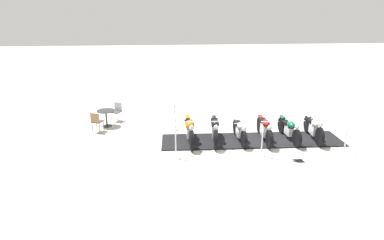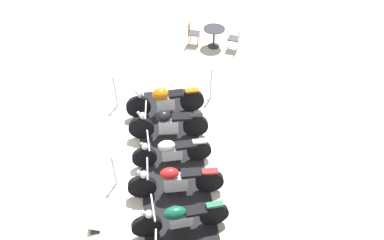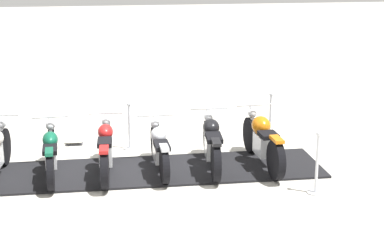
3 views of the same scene
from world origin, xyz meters
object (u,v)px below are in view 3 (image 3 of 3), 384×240
object	(u,v)px
motorcycle_maroon	(106,149)
stanchion_right_front	(270,127)
motorcycle_forest	(51,152)
motorcycle_black	(212,143)
stanchion_left_front	(317,171)
motorcycle_copper	(262,140)
stanchion_right_mid	(130,132)
motorcycle_chrome	(159,148)
info_placard	(74,141)

from	to	relation	value
motorcycle_maroon	stanchion_right_front	bearing A→B (deg)	-66.07
motorcycle_forest	stanchion_right_front	xyz separation A→B (m)	(-1.27, 4.60, -0.12)
motorcycle_black	stanchion_right_front	xyz separation A→B (m)	(-1.38, 1.61, -0.16)
stanchion_left_front	stanchion_right_front	size ratio (longest dim) A/B	0.99
motorcycle_copper	stanchion_right_mid	size ratio (longest dim) A/B	2.26
stanchion_left_front	stanchion_right_front	world-z (taller)	stanchion_right_front
motorcycle_copper	motorcycle_chrome	xyz separation A→B (m)	(-0.06, -2.00, -0.06)
info_placard	stanchion_right_mid	bearing A→B (deg)	-21.36
stanchion_left_front	info_placard	distance (m)	5.42
stanchion_right_mid	stanchion_right_front	distance (m)	3.06
motorcycle_copper	stanchion_right_mid	xyz separation A→B (m)	(-1.51, -2.44, -0.16)
stanchion_right_front	motorcycle_forest	bearing A→B (deg)	-74.61
motorcycle_maroon	motorcycle_forest	size ratio (longest dim) A/B	1.06
stanchion_left_front	motorcycle_chrome	bearing A→B (deg)	-122.04
motorcycle_copper	stanchion_right_front	size ratio (longest dim) A/B	2.05
motorcycle_copper	info_placard	bearing A→B (deg)	60.18
motorcycle_chrome	info_placard	world-z (taller)	motorcycle_chrome
stanchion_right_front	motorcycle_chrome	bearing A→B (deg)	-62.78
stanchion_right_mid	motorcycle_copper	bearing A→B (deg)	58.31
info_placard	motorcycle_forest	bearing A→B (deg)	-99.61
motorcycle_copper	motorcycle_black	distance (m)	1.00
motorcycle_chrome	stanchion_left_front	world-z (taller)	stanchion_left_front
motorcycle_copper	stanchion_right_front	world-z (taller)	stanchion_right_front
motorcycle_maroon	info_placard	bearing A→B (deg)	21.81
motorcycle_forest	stanchion_left_front	xyz separation A→B (m)	(1.64, 4.50, -0.08)
stanchion_right_mid	stanchion_right_front	bearing A→B (deg)	88.03
stanchion_right_mid	info_placard	size ratio (longest dim) A/B	2.87
motorcycle_forest	stanchion_right_front	world-z (taller)	stanchion_right_front
motorcycle_copper	motorcycle_forest	world-z (taller)	motorcycle_copper
stanchion_left_front	stanchion_right_mid	bearing A→B (deg)	-135.57
motorcycle_maroon	stanchion_right_mid	distance (m)	1.52
stanchion_right_mid	stanchion_right_front	world-z (taller)	stanchion_right_front
motorcycle_copper	info_placard	world-z (taller)	motorcycle_copper
stanchion_right_mid	stanchion_right_front	size ratio (longest dim) A/B	0.91
stanchion_right_mid	motorcycle_black	bearing A→B (deg)	44.30
info_placard	stanchion_right_front	bearing A→B (deg)	-6.22
stanchion_right_mid	stanchion_left_front	distance (m)	4.22
motorcycle_copper	stanchion_right_mid	distance (m)	2.88
motorcycle_maroon	stanchion_right_mid	bearing A→B (deg)	-17.20
motorcycle_forest	stanchion_right_mid	size ratio (longest dim) A/B	2.12
stanchion_right_front	stanchion_right_mid	bearing A→B (deg)	-91.97
motorcycle_chrome	info_placard	xyz separation A→B (m)	(-1.95, -1.61, -0.40)
stanchion_left_front	stanchion_right_front	bearing A→B (deg)	178.03
motorcycle_chrome	stanchion_left_front	xyz separation A→B (m)	(1.57, 2.51, -0.06)
motorcycle_forest	stanchion_right_mid	distance (m)	2.07
motorcycle_maroon	stanchion_right_front	size ratio (longest dim) A/B	2.03
motorcycle_maroon	stanchion_right_mid	xyz separation A→B (m)	(-1.41, 0.55, -0.13)
motorcycle_chrome	motorcycle_copper	bearing A→B (deg)	-91.65
motorcycle_maroon	motorcycle_black	bearing A→B (deg)	-88.09
motorcycle_forest	stanchion_right_mid	bearing A→B (deg)	-50.16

